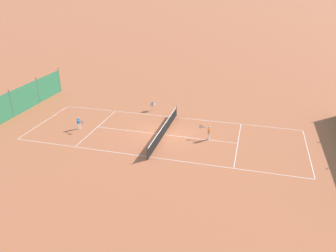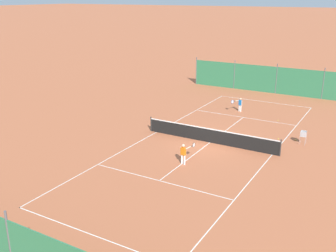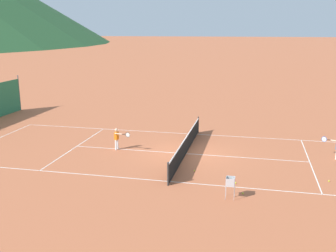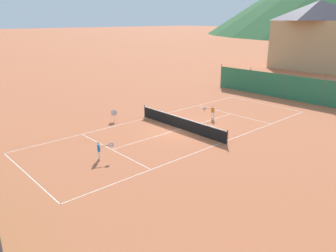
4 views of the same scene
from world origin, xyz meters
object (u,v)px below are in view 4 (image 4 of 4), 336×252
Objects in this scene: player_near_service at (212,111)px; tennis_ball_far_corner at (113,123)px; alpine_chalet at (316,34)px; tennis_net at (181,123)px; player_far_service at (100,149)px; ball_hopper at (114,114)px; tennis_ball_alley_right at (86,141)px; tennis_ball_near_corner at (152,123)px; tennis_ball_mid_court at (124,125)px.

tennis_ball_far_corner is at bearing -123.32° from player_near_service.
alpine_chalet is (-3.33, 42.79, 5.79)m from tennis_ball_far_corner.
player_far_service reaches higher than tennis_net.
ball_hopper is (-5.20, -6.60, -0.06)m from player_near_service.
player_far_service is (0.85, -7.78, 0.18)m from tennis_net.
player_far_service is at bearing -39.13° from tennis_ball_far_corner.
player_far_service is (0.96, -11.67, -0.04)m from player_near_service.
tennis_net is 10.31× the size of ball_hopper.
alpine_chalet is (-8.95, 47.36, 5.14)m from player_far_service.
tennis_net is 7.39m from tennis_ball_alley_right.
player_near_service is at bearing -77.38° from alpine_chalet.
tennis_ball_near_corner and tennis_ball_mid_court have the same top height.
tennis_ball_alley_right is 0.01× the size of alpine_chalet.
tennis_net is 4.70m from tennis_ball_mid_court.
player_far_service is 7.97m from ball_hopper.
tennis_ball_near_corner is at bearing -82.23° from alpine_chalet.
alpine_chalet is (-2.80, 42.29, 5.16)m from ball_hopper.
tennis_ball_near_corner is at bearing 34.38° from ball_hopper.
tennis_net is 139.09× the size of tennis_ball_alley_right.
alpine_chalet reaches higher than player_far_service.
tennis_net reaches higher than ball_hopper.
player_near_service reaches higher than tennis_ball_near_corner.
player_near_service is 1.38× the size of ball_hopper.
tennis_net is 139.09× the size of tennis_ball_near_corner.
tennis_ball_near_corner is (-3.44, 6.93, -0.64)m from player_far_service.
tennis_ball_near_corner is at bearing -117.60° from player_near_service.
tennis_ball_alley_right is (-2.49, -10.79, -0.68)m from player_near_service.
tennis_net reaches higher than tennis_ball_near_corner.
ball_hopper is (-2.72, -1.86, 0.62)m from tennis_ball_near_corner.
tennis_ball_mid_court is at bearing 132.77° from player_far_service.
player_far_service reaches higher than tennis_ball_far_corner.
tennis_ball_far_corner is at bearing -85.55° from alpine_chalet.
tennis_net is 0.71× the size of alpine_chalet.
player_far_service reaches higher than ball_hopper.
tennis_net is at bearing 33.91° from tennis_ball_far_corner.
tennis_ball_mid_court is at bearing -118.09° from player_near_service.
player_near_service is at bearing 62.40° from tennis_ball_near_corner.
tennis_ball_near_corner is 1.00× the size of tennis_ball_alley_right.
player_near_service is (-0.11, 3.89, 0.22)m from tennis_net.
tennis_net reaches higher than tennis_ball_alley_right.
tennis_ball_alley_right is at bearing -90.11° from tennis_ball_near_corner.
tennis_ball_mid_court is at bearing 18.33° from tennis_ball_far_corner.
ball_hopper is 42.70m from alpine_chalet.
player_near_service is 11.71m from player_far_service.
tennis_ball_near_corner is at bearing 60.76° from tennis_ball_mid_court.
tennis_net is 5.77m from tennis_ball_far_corner.
player_near_service is at bearing 77.00° from tennis_ball_alley_right.
tennis_net is at bearing 37.60° from tennis_ball_mid_court.
tennis_ball_near_corner is 0.07× the size of ball_hopper.
tennis_ball_near_corner and tennis_ball_alley_right have the same top height.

